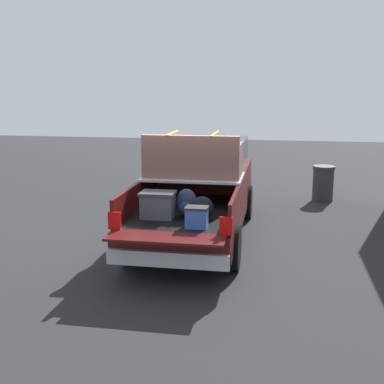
{
  "coord_description": "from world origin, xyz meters",
  "views": [
    {
      "loc": [
        -9.77,
        -1.62,
        3.08
      ],
      "look_at": [
        -0.6,
        0.0,
        1.1
      ],
      "focal_mm": 46.15,
      "sensor_mm": 36.0,
      "label": 1
    }
  ],
  "objects": [
    {
      "name": "trash_can",
      "position": [
        3.96,
        -2.86,
        0.5
      ],
      "size": [
        0.6,
        0.6,
        0.98
      ],
      "color": "#2D2D33",
      "rests_on": "ground_plane"
    },
    {
      "name": "pickup_truck",
      "position": [
        0.38,
        0.0,
        0.98
      ],
      "size": [
        6.05,
        2.06,
        2.23
      ],
      "color": "#470F0F",
      "rests_on": "ground_plane"
    },
    {
      "name": "ground_plane",
      "position": [
        0.0,
        0.0,
        0.0
      ],
      "size": [
        40.0,
        40.0,
        0.0
      ],
      "primitive_type": "plane",
      "color": "#262628"
    }
  ]
}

